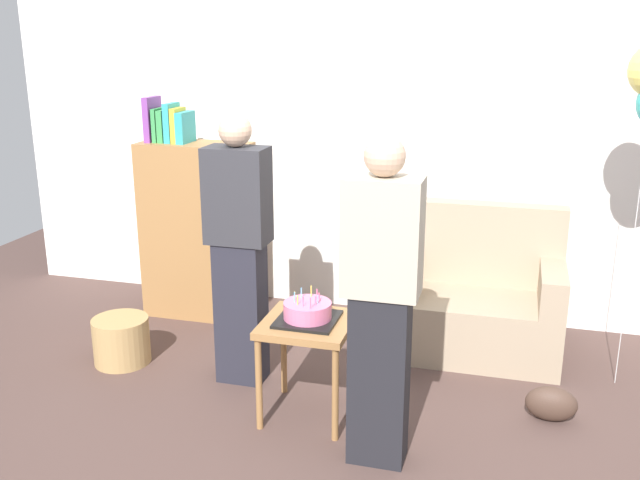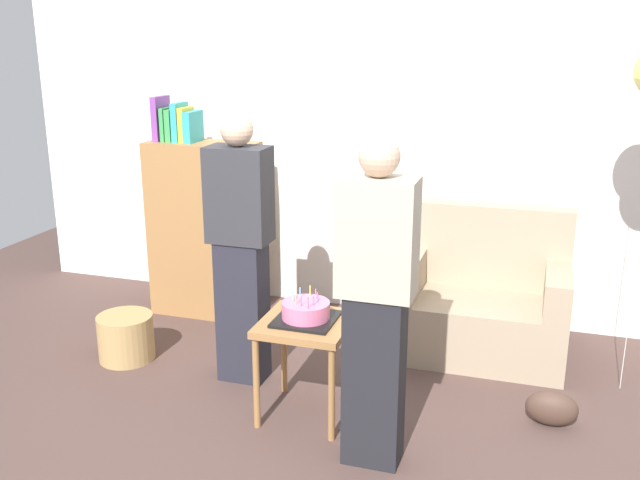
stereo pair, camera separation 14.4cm
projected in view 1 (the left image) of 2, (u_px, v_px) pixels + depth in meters
The scene contains 10 objects.
ground_plane at pixel (311, 450), 3.65m from camera, with size 8.00×8.00×0.00m, color #4C3833.
wall_back at pixel (389, 134), 5.16m from camera, with size 6.00×0.10×2.70m, color silver.
couch at pixel (476, 301), 4.73m from camera, with size 1.10×0.70×0.96m.
bookshelf at pixel (197, 227), 5.24m from camera, with size 0.80×0.36×1.62m.
side_table at pixel (308, 335), 3.86m from camera, with size 0.48×0.48×0.57m.
birthday_cake at pixel (308, 312), 3.82m from camera, with size 0.32×0.32×0.17m.
person_blowing_candles at pixel (239, 250), 4.17m from camera, with size 0.36×0.22×1.63m.
person_holding_cake at pixel (381, 303), 3.36m from camera, with size 0.36×0.22×1.63m.
wicker_basket at pixel (121, 340), 4.58m from camera, with size 0.36×0.36×0.30m, color #A88451.
handbag at pixel (551, 404), 3.90m from camera, with size 0.28×0.14×0.20m, color #473328.
Camera 1 is at (0.90, -3.06, 2.07)m, focal length 39.88 mm.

